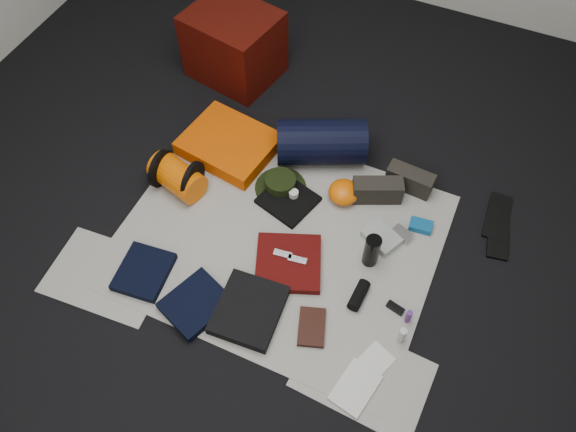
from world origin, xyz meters
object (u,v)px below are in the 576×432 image
at_px(water_bottle, 372,251).
at_px(stuff_sack, 177,177).
at_px(red_cabinet, 234,45).
at_px(paperback_book, 312,327).
at_px(sleeping_pad, 229,144).
at_px(navy_duffel, 321,142).
at_px(compact_camera, 402,234).

bearing_deg(water_bottle, stuff_sack, 179.21).
xyz_separation_m(red_cabinet, paperback_book, (1.13, -1.44, -0.20)).
height_order(sleeping_pad, navy_duffel, navy_duffel).
distance_m(red_cabinet, navy_duffel, 0.89).
bearing_deg(paperback_book, navy_duffel, 91.46).
relative_size(sleeping_pad, stuff_sack, 1.67).
distance_m(red_cabinet, water_bottle, 1.60).
bearing_deg(paperback_book, sleeping_pad, 117.71).
relative_size(red_cabinet, navy_duffel, 1.05).
relative_size(red_cabinet, compact_camera, 5.02).
distance_m(water_bottle, paperback_book, 0.48).
bearing_deg(sleeping_pad, compact_camera, -8.46).
xyz_separation_m(red_cabinet, stuff_sack, (0.14, -0.96, -0.12)).
distance_m(sleeping_pad, navy_duffel, 0.54).
xyz_separation_m(sleeping_pad, compact_camera, (1.10, -0.16, -0.02)).
relative_size(compact_camera, paperback_book, 0.54).
bearing_deg(red_cabinet, paperback_book, -40.64).
bearing_deg(compact_camera, red_cabinet, 168.68).
xyz_separation_m(stuff_sack, paperback_book, (0.99, -0.47, -0.07)).
bearing_deg(paperback_book, stuff_sack, 135.96).
xyz_separation_m(red_cabinet, navy_duffel, (0.77, -0.45, -0.08)).
bearing_deg(compact_camera, navy_duffel, 169.38).
relative_size(navy_duffel, water_bottle, 2.47).
relative_size(stuff_sack, compact_camera, 2.90).
bearing_deg(red_cabinet, stuff_sack, -70.71).
bearing_deg(red_cabinet, navy_duffel, -18.98).
xyz_separation_m(sleeping_pad, paperback_book, (0.87, -0.83, -0.03)).
bearing_deg(stuff_sack, water_bottle, -0.79).
xyz_separation_m(stuff_sack, water_bottle, (1.12, -0.02, 0.01)).
xyz_separation_m(navy_duffel, compact_camera, (0.59, -0.33, -0.11)).
height_order(navy_duffel, water_bottle, navy_duffel).
distance_m(red_cabinet, compact_camera, 1.58).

